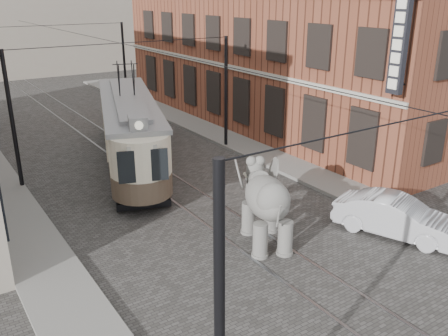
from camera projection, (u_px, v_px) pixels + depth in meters
ground at (201, 206)px, 19.46m from camera, size 120.00×120.00×0.00m
tram_rails at (201, 206)px, 19.46m from camera, size 1.54×80.00×0.02m
sidewalk_right at (311, 175)px, 22.54m from camera, size 2.00×60.00×0.15m
sidewalk_left at (34, 249)px, 16.07m from camera, size 2.00×60.00×0.15m
brick_building at (276, 28)px, 30.13m from camera, size 8.00×26.00×12.00m
catenary at (141, 110)px, 22.23m from camera, size 11.00×30.20×6.00m
tram at (129, 114)px, 23.75m from camera, size 6.43×12.64×4.95m
elephant at (267, 208)px, 16.18m from camera, size 3.86×4.88×2.63m
parked_car at (396, 217)px, 16.95m from camera, size 3.01×4.54×1.41m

